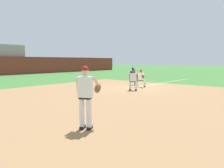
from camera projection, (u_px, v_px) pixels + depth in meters
ground_plane at (136, 88)px, 16.27m from camera, size 160.00×160.00×0.00m
infield_dirt_patch at (122, 99)px, 11.33m from camera, size 18.00×18.00×0.01m
foul_line_stripe at (167, 82)px, 20.31m from camera, size 10.48×0.10×0.00m
first_base_bag at (136, 87)px, 16.27m from camera, size 0.38×0.38×0.09m
baseball at (139, 91)px, 14.25m from camera, size 0.07×0.07×0.07m
pitcher at (86, 94)px, 6.32m from camera, size 0.83×0.59×1.86m
first_baseman at (141, 77)px, 16.67m from camera, size 0.84×0.97×1.34m
baserunner at (133, 79)px, 14.78m from camera, size 0.60×0.67×1.46m
umpire at (133, 76)px, 17.97m from camera, size 0.61×0.67×1.46m
outfield_wall at (1, 66)px, 29.94m from camera, size 48.00×0.50×2.60m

